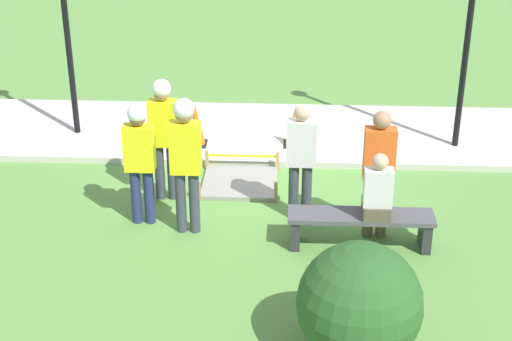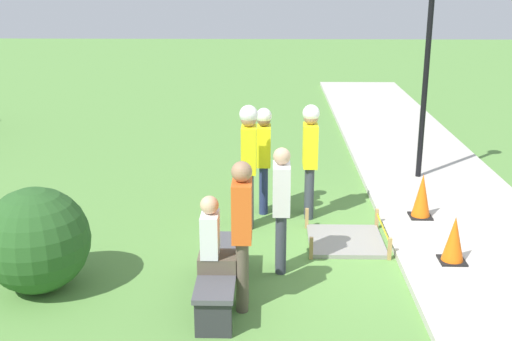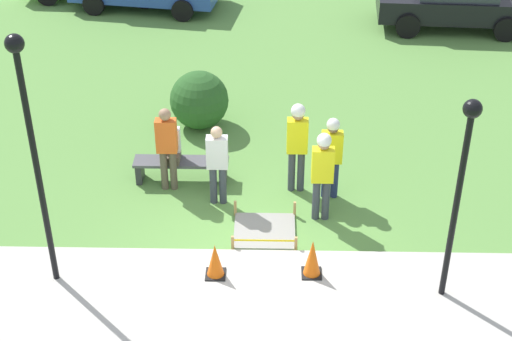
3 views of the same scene
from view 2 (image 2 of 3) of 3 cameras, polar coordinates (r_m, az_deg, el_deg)
The scene contains 14 objects.
ground_plane at distance 9.24m, azimuth 12.06°, elevation -7.13°, with size 60.00×60.00×0.00m, color #5B8E42.
sidewalk at distance 9.55m, azimuth 19.73°, elevation -6.66°, with size 28.00×2.57×0.10m.
wet_concrete_patch at distance 9.42m, azimuth 7.97°, elevation -6.18°, with size 1.16×1.12×0.32m.
traffic_cone_near_patch at distance 8.81m, azimuth 17.19°, elevation -5.89°, with size 0.34×0.34×0.63m.
traffic_cone_far_patch at distance 10.23m, azimuth 14.53°, elevation -2.21°, with size 0.34×0.34×0.70m.
park_bench at distance 7.73m, azimuth -3.29°, elevation -9.01°, with size 1.88×0.44×0.47m.
person_seated_on_bench at distance 7.36m, azimuth -3.86°, elevation -6.26°, with size 0.36×0.44×0.89m.
worker_supervisor at distance 10.00m, azimuth 4.84°, elevation 1.76°, with size 0.40×0.26×1.82m.
worker_assistant at distance 9.55m, azimuth -0.65°, elevation 1.44°, with size 0.40×0.27×1.90m.
worker_trainee at distance 10.20m, azimuth 0.69°, elevation 1.70°, with size 0.40×0.25×1.73m.
bystander_in_orange_shirt at distance 7.24m, azimuth -1.25°, elevation -5.00°, with size 0.40×0.23×1.78m.
bystander_in_gray_shirt at distance 8.19m, azimuth 2.26°, elevation -2.87°, with size 0.40×0.22×1.67m.
lamppost_near at distance 11.90m, azimuth 15.04°, elevation 10.37°, with size 0.28×0.28×3.54m.
shrub_rounded_near at distance 8.24m, azimuth -18.95°, elevation -5.87°, with size 1.30×1.30×1.30m.
Camera 2 is at (-8.27, 1.73, 3.75)m, focal length 45.00 mm.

